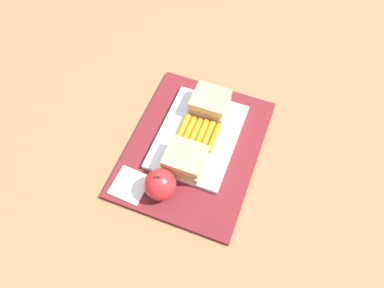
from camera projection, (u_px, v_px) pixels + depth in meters
ground_plane at (194, 149)px, 0.85m from camera, size 2.40×2.40×0.00m
lunchbag_mat at (194, 148)px, 0.84m from camera, size 0.36×0.28×0.01m
food_tray at (198, 136)px, 0.84m from camera, size 0.23×0.17×0.01m
sandwich_half_left at (210, 103)px, 0.86m from camera, size 0.07×0.08×0.04m
sandwich_half_right at (185, 159)px, 0.78m from camera, size 0.07×0.08×0.04m
carrot_sticks_bundle at (198, 133)px, 0.83m from camera, size 0.08×0.09×0.02m
apple at (160, 184)px, 0.76m from camera, size 0.07×0.07×0.08m
paper_napkin at (130, 185)px, 0.79m from camera, size 0.07×0.07×0.00m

